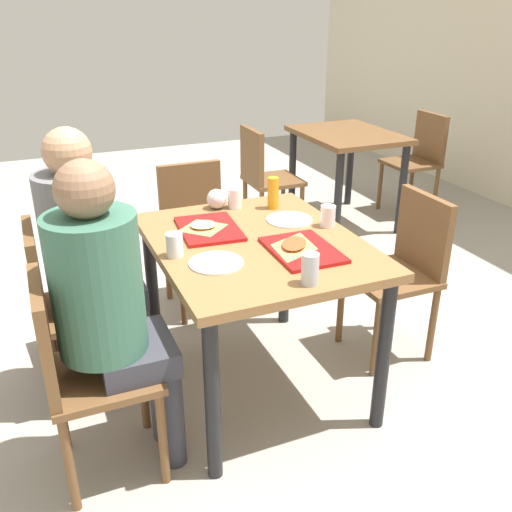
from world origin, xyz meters
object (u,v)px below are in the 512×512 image
at_px(chair_far_side, 404,263).
at_px(condiment_bottle, 273,193).
at_px(tray_red_near, 209,229).
at_px(handbag, 63,331).
at_px(chair_near_left, 63,300).
at_px(foil_bundle, 217,199).
at_px(main_table, 256,261).
at_px(background_chair_near, 263,174).
at_px(person_in_brown_jacket, 110,300).
at_px(plastic_cup_a, 328,216).
at_px(pizza_slice_b, 294,245).
at_px(person_in_red, 89,245).
at_px(plastic_cup_c, 235,198).
at_px(paper_plate_center, 289,220).
at_px(plastic_cup_b, 174,245).
at_px(background_chair_far, 419,156).
at_px(soda_can, 310,269).
at_px(pizza_slice_a, 203,226).
at_px(chair_near_right, 78,366).
at_px(paper_plate_near_edge, 216,263).
at_px(background_table, 347,149).
at_px(chair_left_end, 196,225).

xyz_separation_m(chair_far_side, condiment_bottle, (-0.35, -0.58, 0.34)).
xyz_separation_m(tray_red_near, handbag, (-0.43, -0.69, -0.63)).
xyz_separation_m(condiment_bottle, handbag, (-0.27, -1.08, -0.70)).
relative_size(chair_near_left, foil_bundle, 8.57).
xyz_separation_m(main_table, background_chair_near, (-1.77, 0.80, -0.16)).
distance_m(person_in_brown_jacket, plastic_cup_a, 1.10).
bearing_deg(person_in_brown_jacket, main_table, 111.72).
relative_size(pizza_slice_b, plastic_cup_a, 2.72).
xyz_separation_m(plastic_cup_a, condiment_bottle, (-0.33, -0.13, 0.03)).
distance_m(main_table, person_in_red, 0.74).
bearing_deg(handbag, plastic_cup_c, 78.32).
distance_m(person_in_brown_jacket, pizza_slice_b, 0.80).
height_order(paper_plate_center, plastic_cup_b, plastic_cup_b).
bearing_deg(condiment_bottle, background_chair_far, 124.85).
bearing_deg(soda_can, person_in_brown_jacket, -105.12).
distance_m(paper_plate_center, pizza_slice_b, 0.35).
distance_m(main_table, tray_red_near, 0.27).
bearing_deg(background_chair_far, soda_can, -45.26).
xyz_separation_m(chair_near_left, paper_plate_center, (0.11, 1.06, 0.27)).
bearing_deg(person_in_red, pizza_slice_a, 81.07).
relative_size(chair_near_right, plastic_cup_c, 8.57).
relative_size(person_in_red, foil_bundle, 12.67).
distance_m(chair_near_right, pizza_slice_a, 0.84).
distance_m(main_table, plastic_cup_c, 0.47).
height_order(person_in_brown_jacket, tray_red_near, person_in_brown_jacket).
relative_size(paper_plate_near_edge, background_chair_near, 0.26).
bearing_deg(background_table, pizza_slice_a, -47.50).
height_order(chair_left_end, background_chair_far, same).
distance_m(person_in_red, plastic_cup_c, 0.77).
height_order(pizza_slice_b, handbag, pizza_slice_b).
xyz_separation_m(tray_red_near, foil_bundle, (-0.27, 0.13, 0.04)).
relative_size(chair_near_right, person_in_red, 0.68).
distance_m(paper_plate_near_edge, soda_can, 0.40).
distance_m(chair_left_end, person_in_red, 0.98).
height_order(chair_near_right, background_chair_far, same).
xyz_separation_m(person_in_red, handbag, (-0.35, -0.16, -0.61)).
xyz_separation_m(chair_near_left, pizza_slice_a, (0.08, 0.64, 0.29)).
bearing_deg(pizza_slice_a, condiment_bottle, 110.82).
bearing_deg(paper_plate_near_edge, handbag, -142.72).
distance_m(chair_near_right, handbag, 0.96).
relative_size(person_in_brown_jacket, soda_can, 10.38).
height_order(plastic_cup_c, foil_bundle, same).
height_order(main_table, chair_near_right, chair_near_right).
bearing_deg(background_chair_near, background_chair_far, 90.00).
bearing_deg(chair_left_end, condiment_bottle, 22.81).
xyz_separation_m(chair_near_left, chair_far_side, (0.27, 1.64, 0.00)).
relative_size(chair_near_right, pizza_slice_b, 3.15).
bearing_deg(chair_near_left, chair_far_side, 80.62).
xyz_separation_m(main_table, paper_plate_center, (-0.16, 0.24, 0.11)).
xyz_separation_m(soda_can, background_table, (-2.23, 1.51, -0.19)).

